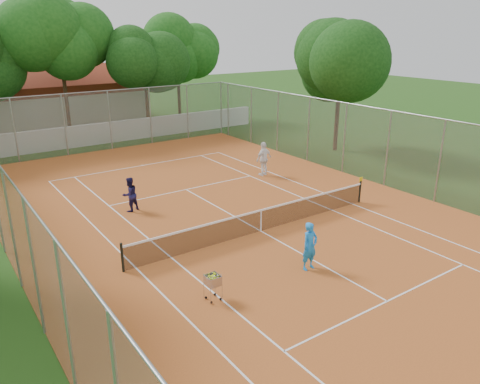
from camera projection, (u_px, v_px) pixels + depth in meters
ground at (261, 232)px, 19.28m from camera, size 120.00×120.00×0.00m
court_pad at (261, 231)px, 19.28m from camera, size 18.00×34.00×0.02m
court_lines at (261, 231)px, 19.27m from camera, size 10.98×23.78×0.01m
tennis_net at (261, 220)px, 19.11m from camera, size 11.88×0.10×0.98m
perimeter_fence at (262, 186)px, 18.62m from camera, size 18.00×34.00×4.00m
boundary_wall at (102, 133)px, 33.74m from camera, size 26.00×0.30×1.50m
clubhouse at (37, 99)px, 39.92m from camera, size 16.40×9.00×4.40m
tropical_trees at (82, 70)px, 34.65m from camera, size 29.00×19.00×10.00m
player_near at (310, 246)px, 16.00m from camera, size 0.64×0.44×1.72m
player_far_left at (130, 194)px, 21.16m from camera, size 0.91×0.80×1.59m
player_far_right at (264, 159)px, 26.30m from camera, size 1.20×0.66×1.93m
ball_hopper at (213, 287)px, 14.26m from camera, size 0.57×0.57×0.92m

